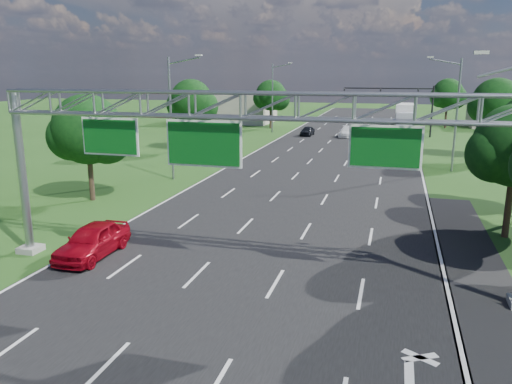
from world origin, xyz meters
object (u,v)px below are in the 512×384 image
(traffic_signal, at_px, (406,99))
(box_truck, at_px, (405,115))
(red_coupe, at_px, (93,240))
(sign_gantry, at_px, (245,120))

(traffic_signal, bearing_deg, box_truck, 89.09)
(box_truck, bearing_deg, traffic_signal, -88.18)
(red_coupe, bearing_deg, sign_gantry, -3.05)
(sign_gantry, distance_m, traffic_signal, 53.51)
(sign_gantry, relative_size, box_truck, 2.45)
(sign_gantry, bearing_deg, red_coupe, 177.66)
(red_coupe, xyz_separation_m, box_truck, (15.31, 67.39, 0.91))
(traffic_signal, relative_size, red_coupe, 2.55)
(traffic_signal, bearing_deg, red_coupe, -105.97)
(red_coupe, relative_size, box_truck, 0.50)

